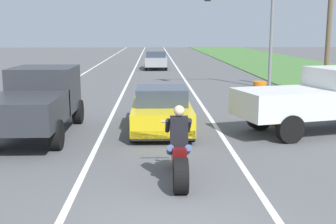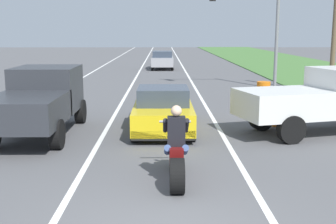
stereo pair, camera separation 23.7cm
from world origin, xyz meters
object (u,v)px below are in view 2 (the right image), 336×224
(construction_barrel_nearest, at_px, (278,110))
(pickup_truck_right_shoulder_white, at_px, (324,97))
(construction_barrel_mid, at_px, (263,93))
(sports_car_yellow, at_px, (163,110))
(traffic_light_mast_near, at_px, (256,15))
(pickup_truck_left_lane_dark_grey, at_px, (40,99))
(motorcycle_with_rider, at_px, (176,155))
(distant_car_far_ahead, at_px, (162,60))

(construction_barrel_nearest, bearing_deg, pickup_truck_right_shoulder_white, -45.89)
(construction_barrel_mid, bearing_deg, pickup_truck_right_shoulder_white, -82.70)
(sports_car_yellow, relative_size, traffic_light_mast_near, 0.72)
(pickup_truck_left_lane_dark_grey, distance_m, construction_barrel_nearest, 7.62)
(motorcycle_with_rider, relative_size, sports_car_yellow, 0.51)
(motorcycle_with_rider, xyz_separation_m, traffic_light_mast_near, (4.67, 14.88, 3.36))
(distant_car_far_ahead, bearing_deg, motorcycle_with_rider, -89.41)
(distant_car_far_ahead, bearing_deg, pickup_truck_left_lane_dark_grey, -99.01)
(motorcycle_with_rider, bearing_deg, construction_barrel_mid, 67.26)
(pickup_truck_left_lane_dark_grey, relative_size, pickup_truck_right_shoulder_white, 0.93)
(sports_car_yellow, xyz_separation_m, pickup_truck_right_shoulder_white, (4.89, -0.56, 0.48))
(pickup_truck_right_shoulder_white, xyz_separation_m, construction_barrel_nearest, (-1.08, 1.12, -0.60))
(traffic_light_mast_near, xyz_separation_m, distant_car_far_ahead, (-4.96, 12.48, -3.18))
(pickup_truck_right_shoulder_white, relative_size, distant_car_far_ahead, 1.29)
(traffic_light_mast_near, bearing_deg, construction_barrel_nearest, -96.83)
(pickup_truck_right_shoulder_white, bearing_deg, motorcycle_with_rider, -136.49)
(pickup_truck_left_lane_dark_grey, distance_m, construction_barrel_mid, 9.52)
(traffic_light_mast_near, xyz_separation_m, construction_barrel_nearest, (-1.12, -9.37, -3.45))
(sports_car_yellow, xyz_separation_m, construction_barrel_nearest, (3.81, 0.56, -0.13))
(pickup_truck_left_lane_dark_grey, height_order, construction_barrel_nearest, pickup_truck_left_lane_dark_grey)
(distant_car_far_ahead, bearing_deg, construction_barrel_mid, -76.58)
(sports_car_yellow, xyz_separation_m, distant_car_far_ahead, (-0.02, 22.40, 0.14))
(pickup_truck_right_shoulder_white, distance_m, distant_car_far_ahead, 23.48)
(pickup_truck_right_shoulder_white, height_order, traffic_light_mast_near, traffic_light_mast_near)
(sports_car_yellow, height_order, pickup_truck_right_shoulder_white, pickup_truck_right_shoulder_white)
(motorcycle_with_rider, bearing_deg, sports_car_yellow, 93.00)
(sports_car_yellow, bearing_deg, pickup_truck_left_lane_dark_grey, -169.34)
(motorcycle_with_rider, height_order, pickup_truck_left_lane_dark_grey, pickup_truck_left_lane_dark_grey)
(pickup_truck_left_lane_dark_grey, distance_m, traffic_light_mast_near, 13.97)
(sports_car_yellow, distance_m, traffic_light_mast_near, 11.57)
(pickup_truck_left_lane_dark_grey, xyz_separation_m, distant_car_far_ahead, (3.66, 23.10, -0.33))
(sports_car_yellow, height_order, distant_car_far_ahead, distant_car_far_ahead)
(sports_car_yellow, height_order, construction_barrel_nearest, sports_car_yellow)
(motorcycle_with_rider, xyz_separation_m, construction_barrel_nearest, (3.55, 5.52, -0.09))
(construction_barrel_mid, bearing_deg, sports_car_yellow, -133.04)
(construction_barrel_nearest, bearing_deg, motorcycle_with_rider, -122.78)
(pickup_truck_right_shoulder_white, relative_size, construction_barrel_mid, 5.14)
(sports_car_yellow, relative_size, pickup_truck_right_shoulder_white, 0.84)
(pickup_truck_right_shoulder_white, xyz_separation_m, distant_car_far_ahead, (-4.92, 22.96, -0.33))
(motorcycle_with_rider, distance_m, construction_barrel_nearest, 6.56)
(traffic_light_mast_near, relative_size, construction_barrel_nearest, 6.00)
(traffic_light_mast_near, bearing_deg, distant_car_far_ahead, 111.67)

